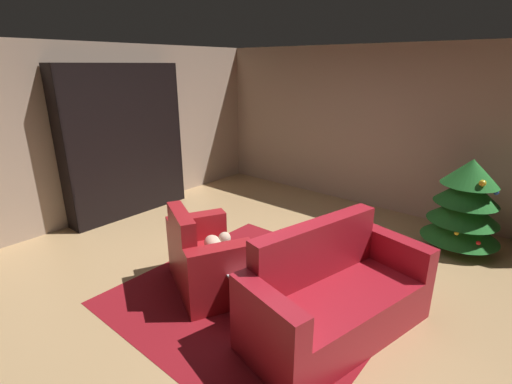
# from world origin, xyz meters

# --- Properties ---
(ground_plane) EXTENTS (7.35, 7.35, 0.00)m
(ground_plane) POSITION_xyz_m (0.00, 0.00, 0.00)
(ground_plane) COLOR tan
(wall_back) EXTENTS (6.24, 0.06, 2.56)m
(wall_back) POSITION_xyz_m (0.00, 2.98, 1.28)
(wall_back) COLOR tan
(wall_back) RESTS_ON ground
(wall_left) EXTENTS (0.06, 6.01, 2.56)m
(wall_left) POSITION_xyz_m (-3.09, 0.00, 1.28)
(wall_left) COLOR tan
(wall_left) RESTS_ON ground
(area_rug) EXTENTS (2.53, 2.56, 0.01)m
(area_rug) POSITION_xyz_m (0.15, -0.24, 0.00)
(area_rug) COLOR maroon
(area_rug) RESTS_ON ground
(bookshelf_unit) EXTENTS (0.33, 1.90, 2.28)m
(bookshelf_unit) POSITION_xyz_m (-2.85, 0.29, 1.13)
(bookshelf_unit) COLOR black
(bookshelf_unit) RESTS_ON ground
(armchair_red) EXTENTS (1.20, 1.04, 0.90)m
(armchair_red) POSITION_xyz_m (-0.37, -0.51, 0.32)
(armchair_red) COLOR maroon
(armchair_red) RESTS_ON ground
(couch_red) EXTENTS (1.15, 1.86, 0.96)m
(couch_red) POSITION_xyz_m (0.99, -0.24, 0.32)
(couch_red) COLOR #A41925
(couch_red) RESTS_ON ground
(coffee_table) EXTENTS (0.78, 0.78, 0.42)m
(coffee_table) POSITION_xyz_m (0.24, -0.31, 0.39)
(coffee_table) COLOR black
(coffee_table) RESTS_ON ground
(book_stack_on_table) EXTENTS (0.23, 0.18, 0.14)m
(book_stack_on_table) POSITION_xyz_m (0.28, -0.33, 0.49)
(book_stack_on_table) COLOR tan
(book_stack_on_table) RESTS_ON coffee_table
(bottle_on_table) EXTENTS (0.07, 0.07, 0.31)m
(bottle_on_table) POSITION_xyz_m (0.31, -0.11, 0.54)
(bottle_on_table) COLOR #1A6321
(bottle_on_table) RESTS_ON coffee_table
(decorated_tree) EXTENTS (0.93, 0.93, 1.19)m
(decorated_tree) POSITION_xyz_m (1.47, 2.20, 0.60)
(decorated_tree) COLOR brown
(decorated_tree) RESTS_ON ground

